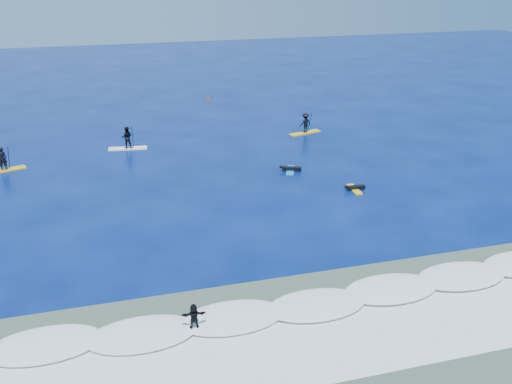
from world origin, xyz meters
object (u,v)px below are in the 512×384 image
object	(u,v)px
sup_paddler_center	(127,139)
wave_surfer	(194,318)
sup_paddler_left	(3,163)
prone_paddler_near	(355,188)
marker_buoy	(208,100)
prone_paddler_far	(291,169)
sup_paddler_right	(305,124)

from	to	relation	value
sup_paddler_center	wave_surfer	world-z (taller)	sup_paddler_center
sup_paddler_left	sup_paddler_center	bearing A→B (deg)	-2.03
sup_paddler_center	prone_paddler_near	distance (m)	20.07
sup_paddler_center	marker_buoy	distance (m)	17.68
marker_buoy	wave_surfer	bearing A→B (deg)	-102.13
sup_paddler_center	prone_paddler_near	xyz separation A→B (m)	(14.65, -13.70, -0.71)
prone_paddler_near	prone_paddler_far	bearing A→B (deg)	36.77
sup_paddler_center	prone_paddler_far	world-z (taller)	sup_paddler_center
wave_surfer	sup_paddler_center	bearing A→B (deg)	95.98
sup_paddler_left	marker_buoy	world-z (taller)	sup_paddler_left
sup_paddler_left	sup_paddler_right	size ratio (longest dim) A/B	0.99
sup_paddler_left	wave_surfer	bearing A→B (deg)	-85.74
sup_paddler_center	marker_buoy	world-z (taller)	sup_paddler_center
sup_paddler_left	prone_paddler_far	size ratio (longest dim) A/B	1.49
wave_surfer	marker_buoy	distance (m)	42.41
sup_paddler_left	prone_paddler_near	distance (m)	26.41
sup_paddler_left	marker_buoy	xyz separation A→B (m)	(19.36, 17.60, -0.43)
wave_surfer	sup_paddler_right	bearing A→B (deg)	64.66
wave_surfer	prone_paddler_near	bearing A→B (deg)	47.70
prone_paddler_far	marker_buoy	world-z (taller)	marker_buoy
sup_paddler_right	wave_surfer	bearing A→B (deg)	-135.50
prone_paddler_near	marker_buoy	xyz separation A→B (m)	(-4.76, 28.34, 0.13)
sup_paddler_center	sup_paddler_right	world-z (taller)	sup_paddler_center
sup_paddler_left	wave_surfer	world-z (taller)	sup_paddler_left
marker_buoy	prone_paddler_near	bearing A→B (deg)	-80.47
prone_paddler_far	marker_buoy	size ratio (longest dim) A/B	3.55
sup_paddler_right	prone_paddler_far	bearing A→B (deg)	-132.76
marker_buoy	sup_paddler_center	bearing A→B (deg)	-124.06
sup_paddler_center	sup_paddler_right	bearing A→B (deg)	8.72
marker_buoy	prone_paddler_far	bearing A→B (deg)	-85.94
prone_paddler_near	wave_surfer	xyz separation A→B (m)	(-13.66, -13.12, 0.59)
sup_paddler_center	prone_paddler_near	bearing A→B (deg)	-35.14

